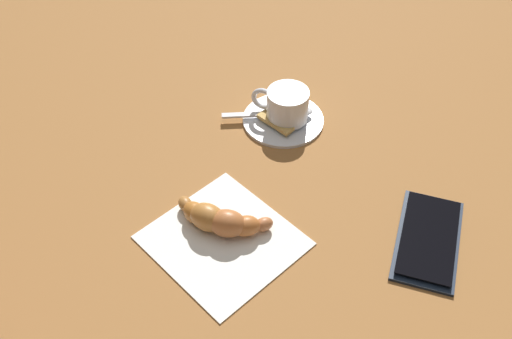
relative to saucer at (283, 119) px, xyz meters
name	(u,v)px	position (x,y,z in m)	size (l,w,h in m)	color
ground_plane	(266,179)	(0.11, 0.06, 0.00)	(1.80, 1.80, 0.00)	#966131
saucer	(283,119)	(0.00, 0.00, 0.00)	(0.12, 0.12, 0.01)	silver
espresso_cup	(286,104)	(0.00, 0.00, 0.03)	(0.06, 0.08, 0.05)	silver
teaspoon	(282,113)	(0.00, 0.00, 0.01)	(0.10, 0.11, 0.01)	silver
sugar_packet	(275,123)	(0.02, 0.00, 0.01)	(0.06, 0.02, 0.01)	tan
napkin	(223,240)	(0.22, 0.08, 0.00)	(0.16, 0.17, 0.00)	white
croissant	(219,220)	(0.21, 0.07, 0.02)	(0.08, 0.12, 0.04)	#A56C34
cell_phone	(428,238)	(0.06, 0.28, 0.00)	(0.16, 0.12, 0.01)	#162030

